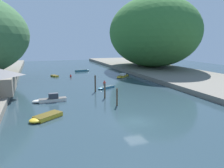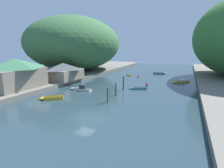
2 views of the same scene
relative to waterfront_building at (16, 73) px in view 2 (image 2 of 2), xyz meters
The scene contains 18 objects.
water_surface 32.66m from the waterfront_building, 48.07° to the left, with size 130.00×130.00×0.00m, color #283D47.
left_bank 24.99m from the waterfront_building, 102.80° to the left, with size 22.00×120.00×1.02m.
hillside_left 34.90m from the waterfront_building, 101.09° to the left, with size 31.99×44.79×21.11m.
waterfront_building is the anchor object (origin of this frame).
boathouse_shed 13.57m from the waterfront_building, 80.15° to the left, with size 8.63×10.32×4.74m.
boat_moored_right 43.31m from the waterfront_building, 39.28° to the left, with size 5.08×4.92×0.95m.
boat_red_skiff 11.58m from the waterfront_building, ahead, with size 4.75×4.06×0.55m.
boat_navy_launch 28.30m from the waterfront_building, 30.60° to the left, with size 4.43×2.98×0.43m.
boat_near_quay 49.82m from the waterfront_building, 59.30° to the left, with size 5.26×2.34×0.61m.
boat_far_upstream 14.66m from the waterfront_building, 31.62° to the left, with size 5.63×1.41×1.42m.
boat_mid_channel 38.10m from the waterfront_building, 66.45° to the left, with size 2.41×3.47×0.43m.
mooring_post_nearest 22.13m from the waterfront_building, ahead, with size 0.27×0.27×2.82m.
mooring_post_second 22.64m from the waterfront_building, 16.81° to the left, with size 0.28×0.28×2.78m.
mooring_post_middle 24.45m from the waterfront_building, 29.24° to the left, with size 0.30×0.30×3.41m.
channel_buoy_near 37.60m from the waterfront_building, 58.57° to the left, with size 0.59×0.59×0.88m.
channel_buoy_far 31.90m from the waterfront_building, 36.68° to the left, with size 0.63×0.63×0.94m.
person_on_quay 6.53m from the waterfront_building, 53.30° to the left, with size 0.25×0.39×1.69m.
person_by_boathouse 15.37m from the waterfront_building, 74.61° to the left, with size 0.24×0.39×1.69m.
Camera 2 is at (13.41, -20.81, 9.86)m, focal length 28.00 mm.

